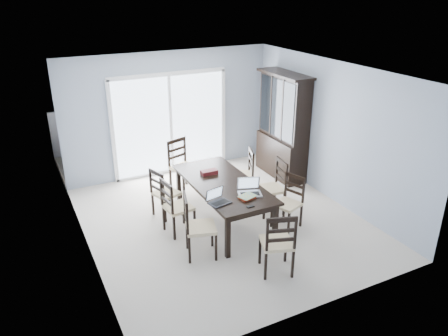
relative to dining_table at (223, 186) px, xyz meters
The scene contains 24 objects.
floor 0.67m from the dining_table, ahead, with size 5.00×5.00×0.00m, color beige.
ceiling 1.93m from the dining_table, ahead, with size 5.00×5.00×0.00m, color white.
back_wall 2.58m from the dining_table, 90.00° to the left, with size 4.50×0.02×2.60m, color #929EAE.
wall_left 2.34m from the dining_table, behind, with size 0.02×5.00×2.60m, color #929EAE.
wall_right 2.34m from the dining_table, ahead, with size 0.02×5.00×2.60m, color #929EAE.
balcony 3.57m from the dining_table, 90.00° to the left, with size 4.50×2.00×0.10m, color gray.
railing 4.50m from the dining_table, 90.00° to the left, with size 4.50×0.06×1.10m, color #99999E.
dining_table is the anchor object (origin of this frame).
china_hutch 2.41m from the dining_table, 31.71° to the left, with size 0.50×1.38×2.20m.
sliding_door 2.51m from the dining_table, 90.00° to the left, with size 2.52×0.05×2.18m.
chair_left_near 1.11m from the dining_table, 139.32° to the right, with size 0.56×0.55×1.16m.
chair_left_mid 0.90m from the dining_table, behind, with size 0.48×0.46×1.11m.
chair_left_far 1.08m from the dining_table, 144.40° to the left, with size 0.51×0.50×1.05m.
chair_right_near 1.15m from the dining_table, 32.34° to the right, with size 0.51×0.51×1.04m.
chair_right_mid 1.00m from the dining_table, ahead, with size 0.49×0.48×1.14m.
chair_right_far 1.04m from the dining_table, 39.26° to the left, with size 0.55×0.54×1.12m.
chair_end_near 1.69m from the dining_table, 89.43° to the right, with size 0.55×0.56×1.14m.
chair_end_far 1.55m from the dining_table, 95.62° to the left, with size 0.57×0.58×1.20m.
laptop_dark 0.77m from the dining_table, 120.08° to the right, with size 0.36×0.29×0.22m.
laptop_silver 0.65m from the dining_table, 73.75° to the right, with size 0.43×0.36×0.25m.
book_stack 0.71m from the dining_table, 84.02° to the right, with size 0.30×0.26×0.04m.
cell_phone 0.97m from the dining_table, 91.29° to the right, with size 0.12×0.05×0.01m, color black.
game_box 0.44m from the dining_table, 98.29° to the left, with size 0.29×0.14×0.07m, color #470E17.
hot_tub 3.56m from the dining_table, 96.50° to the left, with size 2.11×1.91×1.05m.
Camera 1 is at (-2.97, -5.95, 3.85)m, focal length 35.00 mm.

